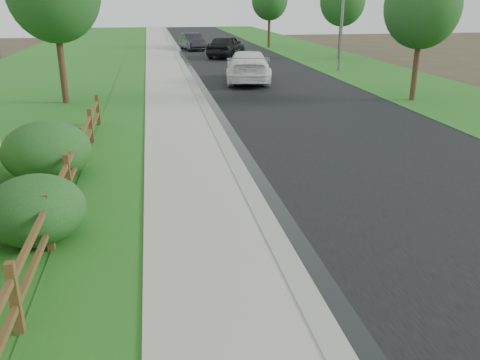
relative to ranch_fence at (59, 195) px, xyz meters
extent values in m
cube|color=black|center=(8.20, 28.60, -0.61)|extent=(8.00, 90.00, 0.02)
cube|color=gray|center=(4.00, 28.60, -0.56)|extent=(0.40, 90.00, 0.12)
cube|color=black|center=(4.35, 28.60, -0.60)|extent=(0.50, 90.00, 0.00)
cube|color=#A8A292|center=(2.70, 28.60, -0.57)|extent=(2.20, 90.00, 0.10)
cube|color=#295D1A|center=(0.80, 28.60, -0.59)|extent=(1.60, 90.00, 0.06)
cube|color=#295D1A|center=(-4.40, 28.60, -0.60)|extent=(9.00, 90.00, 0.04)
cube|color=#295D1A|center=(15.10, 28.60, -0.60)|extent=(6.00, 90.00, 0.04)
cube|color=#4B3319|center=(0.00, -3.60, -0.07)|extent=(0.12, 0.12, 1.10)
cube|color=#4B3319|center=(0.00, -1.20, -0.07)|extent=(0.12, 0.12, 1.10)
cube|color=#4B3319|center=(0.00, 1.20, -0.07)|extent=(0.12, 0.12, 1.10)
cube|color=#4B3319|center=(0.00, 3.60, -0.07)|extent=(0.12, 0.12, 1.10)
cube|color=#4B3319|center=(0.00, 6.00, -0.07)|extent=(0.12, 0.12, 1.10)
cube|color=#4B3319|center=(0.00, 8.40, -0.07)|extent=(0.12, 0.12, 1.10)
cube|color=#4B3319|center=(0.00, -2.40, -0.17)|extent=(0.08, 2.35, 0.10)
cube|color=#4B3319|center=(0.00, -2.40, 0.23)|extent=(0.08, 2.35, 0.10)
cube|color=#4B3319|center=(0.00, 0.00, -0.17)|extent=(0.08, 2.35, 0.10)
cube|color=#4B3319|center=(0.00, 0.00, 0.23)|extent=(0.08, 2.35, 0.10)
cube|color=#4B3319|center=(0.00, 2.40, -0.17)|extent=(0.08, 2.35, 0.10)
cube|color=#4B3319|center=(0.00, 2.40, 0.23)|extent=(0.08, 2.35, 0.10)
cube|color=#4B3319|center=(0.00, 4.80, -0.17)|extent=(0.08, 2.35, 0.10)
cube|color=#4B3319|center=(0.00, 4.80, 0.23)|extent=(0.08, 2.35, 0.10)
cube|color=#4B3319|center=(0.00, 7.20, -0.17)|extent=(0.08, 2.35, 0.10)
cube|color=#4B3319|center=(0.00, 7.20, 0.23)|extent=(0.08, 2.35, 0.10)
imported|color=white|center=(7.03, 17.31, 0.22)|extent=(3.18, 5.92, 1.63)
imported|color=black|center=(7.65, 29.59, 0.24)|extent=(3.82, 5.27, 1.67)
imported|color=black|center=(5.60, 35.83, 0.09)|extent=(2.14, 4.38, 1.38)
cylinder|color=slate|center=(13.32, 20.50, 3.40)|extent=(0.16, 0.16, 8.04)
ellipsoid|color=#1B4217|center=(-0.30, -0.70, 0.01)|extent=(1.83, 1.83, 1.26)
ellipsoid|color=#1B4217|center=(-0.71, 2.85, 0.11)|extent=(2.72, 2.72, 1.46)
cylinder|color=#372216|center=(-1.74, 12.80, 1.37)|extent=(0.27, 0.27, 3.97)
cylinder|color=#372216|center=(13.15, 10.87, 1.10)|extent=(0.24, 0.24, 3.44)
ellipsoid|color=#1B4217|center=(13.15, 10.87, 3.32)|extent=(3.15, 3.15, 3.46)
cylinder|color=#372216|center=(15.76, 27.06, 1.17)|extent=(0.24, 0.24, 3.57)
ellipsoid|color=#1B4217|center=(15.76, 27.06, 3.46)|extent=(3.23, 3.23, 3.55)
cylinder|color=#372216|center=(12.60, 36.65, 1.18)|extent=(0.25, 0.25, 3.60)
ellipsoid|color=#1B4217|center=(12.60, 36.65, 3.50)|extent=(3.18, 3.18, 3.50)
camera|label=1|loc=(1.91, -9.70, 3.63)|focal=38.00mm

